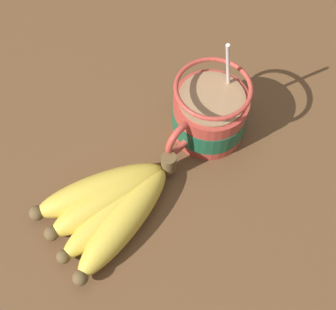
% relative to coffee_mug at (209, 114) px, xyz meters
% --- Properties ---
extents(table, '(1.02, 1.02, 0.04)m').
position_rel_coffee_mug_xyz_m(table, '(0.05, 0.02, -0.06)').
color(table, brown).
rests_on(table, ground).
extents(coffee_mug, '(0.14, 0.10, 0.16)m').
position_rel_coffee_mug_xyz_m(coffee_mug, '(0.00, 0.00, 0.00)').
color(coffee_mug, '#B23D33').
rests_on(coffee_mug, table).
extents(banana_bunch, '(0.20, 0.14, 0.04)m').
position_rel_coffee_mug_xyz_m(banana_bunch, '(0.18, -0.01, -0.02)').
color(banana_bunch, brown).
rests_on(banana_bunch, table).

